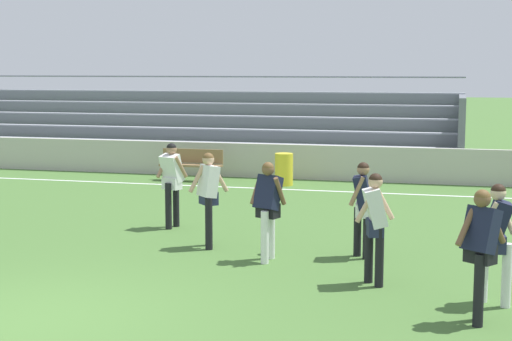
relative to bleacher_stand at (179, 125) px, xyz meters
name	(u,v)px	position (x,y,z in m)	size (l,w,h in m)	color
ground_plane	(31,320)	(3.96, -16.28, -1.26)	(160.00, 160.00, 0.00)	#477033
field_line_sideline	(254,188)	(3.96, -4.97, -1.25)	(44.00, 0.12, 0.01)	white
sideline_wall	(272,161)	(3.96, -2.97, -0.76)	(48.00, 0.16, 1.00)	#BCB7AD
bleacher_stand	(179,125)	(0.00, 0.00, 0.00)	(18.80, 4.00, 2.92)	#9EA3AD
bench_far_right	(192,162)	(1.87, -4.05, -0.71)	(1.80, 0.40, 0.90)	olive
trash_bin	(284,169)	(4.61, -4.26, -0.81)	(0.50, 0.50, 0.88)	yellow
player_dark_trailing_run	(268,202)	(6.18, -12.56, -0.27)	(0.60, 0.49, 1.66)	white
player_dark_on_ball	(363,201)	(7.66, -11.92, -0.29)	(0.43, 0.45, 1.63)	black
player_white_wide_left	(209,191)	(4.92, -11.86, -0.23)	(0.69, 0.48, 1.71)	black
player_dark_pressing_high	(497,233)	(9.72, -14.12, -0.27)	(0.54, 0.44, 1.66)	white
player_white_dropping_back	(375,219)	(8.03, -13.55, -0.26)	(0.56, 0.46, 1.67)	black
player_white_overlapping	(172,177)	(3.67, -10.40, -0.23)	(0.60, 0.47, 1.71)	black
player_dark_wide_right	(481,244)	(9.49, -15.00, -0.23)	(0.64, 0.52, 1.71)	black
soccer_ball	(267,248)	(6.06, -12.12, -1.15)	(0.22, 0.22, 0.22)	white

